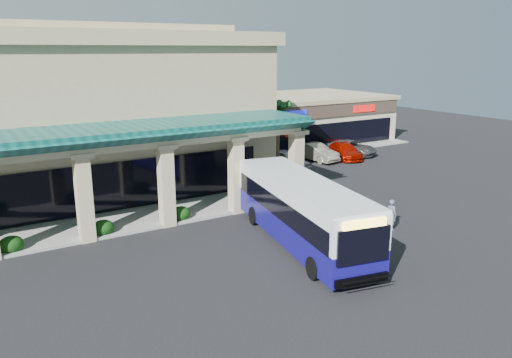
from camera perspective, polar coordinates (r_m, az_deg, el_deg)
ground at (r=26.02m, az=0.57°, el=-7.45°), size 110.00×110.00×0.00m
main_building at (r=36.92m, az=-24.13°, el=6.98°), size 30.80×14.80×11.35m
arcade at (r=28.46m, az=-20.85°, el=-0.44°), size 30.00×6.20×5.70m
strip_mall at (r=54.57m, az=3.06°, el=6.89°), size 22.50×12.50×4.90m
palm_0 at (r=38.53m, az=2.50°, el=4.94°), size 2.40×2.40×6.60m
palm_1 at (r=41.60m, az=1.31°, el=5.11°), size 2.40×2.40×5.80m
broadleaf_tree at (r=44.95m, az=-4.34°, el=5.15°), size 2.60×2.60×4.81m
transit_bus at (r=25.63m, az=5.19°, el=-3.82°), size 5.14×12.44×3.38m
pedestrian at (r=28.76m, az=15.21°, el=-3.94°), size 0.47×0.67×1.75m
car_silver at (r=41.97m, az=3.64°, el=2.24°), size 1.96×4.69×1.59m
car_white at (r=45.30m, az=6.82°, el=3.07°), size 2.18×4.88×1.55m
car_red at (r=46.66m, az=10.11°, el=3.19°), size 3.44×5.22×1.41m
car_gray at (r=48.27m, az=10.71°, el=3.54°), size 3.99×5.57×1.41m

